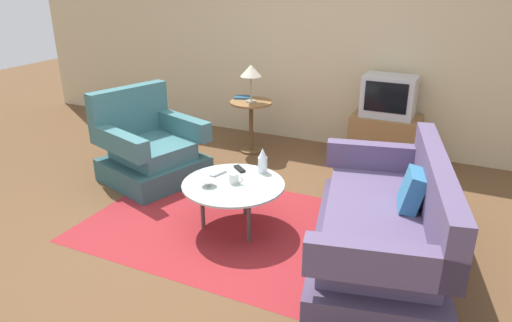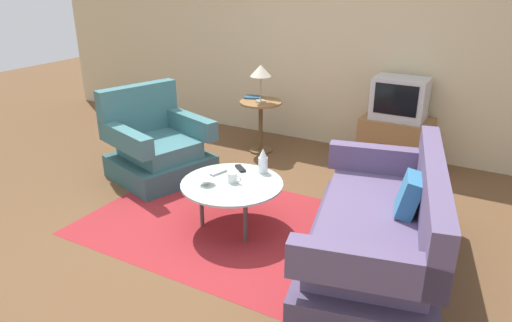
# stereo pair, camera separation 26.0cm
# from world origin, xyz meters

# --- Properties ---
(ground_plane) EXTENTS (16.00, 16.00, 0.00)m
(ground_plane) POSITION_xyz_m (0.00, 0.00, 0.00)
(ground_plane) COLOR brown
(back_wall) EXTENTS (9.00, 0.12, 2.70)m
(back_wall) POSITION_xyz_m (0.00, 2.54, 1.35)
(back_wall) COLOR #CCB78E
(back_wall) RESTS_ON ground
(area_rug) EXTENTS (2.55, 1.74, 0.00)m
(area_rug) POSITION_xyz_m (0.01, 0.06, 0.00)
(area_rug) COLOR maroon
(area_rug) RESTS_ON ground
(armchair) EXTENTS (1.12, 1.13, 0.95)m
(armchair) POSITION_xyz_m (-1.29, 0.62, 0.31)
(armchair) COLOR #325C60
(armchair) RESTS_ON ground
(couch) EXTENTS (1.29, 2.00, 0.86)m
(couch) POSITION_xyz_m (1.27, 0.10, 0.29)
(couch) COLOR #4B3E5C
(couch) RESTS_ON ground
(coffee_table) EXTENTS (0.87, 0.87, 0.42)m
(coffee_table) POSITION_xyz_m (0.01, 0.06, 0.39)
(coffee_table) COLOR #B2C6C1
(coffee_table) RESTS_ON ground
(side_table) EXTENTS (0.50, 0.50, 0.64)m
(side_table) POSITION_xyz_m (-0.66, 1.80, 0.46)
(side_table) COLOR olive
(side_table) RESTS_ON ground
(tv_stand) EXTENTS (0.76, 0.51, 0.54)m
(tv_stand) POSITION_xyz_m (0.86, 2.20, 0.27)
(tv_stand) COLOR olive
(tv_stand) RESTS_ON ground
(television) EXTENTS (0.57, 0.39, 0.46)m
(television) POSITION_xyz_m (0.86, 2.20, 0.77)
(television) COLOR #B7B7BC
(television) RESTS_ON tv_stand
(table_lamp) EXTENTS (0.25, 0.25, 0.44)m
(table_lamp) POSITION_xyz_m (-0.65, 1.77, 0.99)
(table_lamp) COLOR #9E937A
(table_lamp) RESTS_ON side_table
(vase) EXTENTS (0.08, 0.08, 0.23)m
(vase) POSITION_xyz_m (0.14, 0.38, 0.53)
(vase) COLOR white
(vase) RESTS_ON coffee_table
(mug) EXTENTS (0.13, 0.08, 0.09)m
(mug) POSITION_xyz_m (0.02, 0.06, 0.47)
(mug) COLOR white
(mug) RESTS_ON coffee_table
(bowl) EXTENTS (0.13, 0.13, 0.05)m
(bowl) POSITION_xyz_m (-0.15, -0.08, 0.45)
(bowl) COLOR silver
(bowl) RESTS_ON coffee_table
(tv_remote_dark) EXTENTS (0.15, 0.14, 0.02)m
(tv_remote_dark) POSITION_xyz_m (-0.07, 0.33, 0.43)
(tv_remote_dark) COLOR black
(tv_remote_dark) RESTS_ON coffee_table
(tv_remote_silver) EXTENTS (0.09, 0.17, 0.02)m
(tv_remote_silver) POSITION_xyz_m (-0.19, 0.16, 0.43)
(tv_remote_silver) COLOR #B2B2B7
(tv_remote_silver) RESTS_ON coffee_table
(book) EXTENTS (0.24, 0.21, 0.02)m
(book) POSITION_xyz_m (-0.83, 1.89, 0.65)
(book) COLOR navy
(book) RESTS_ON side_table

